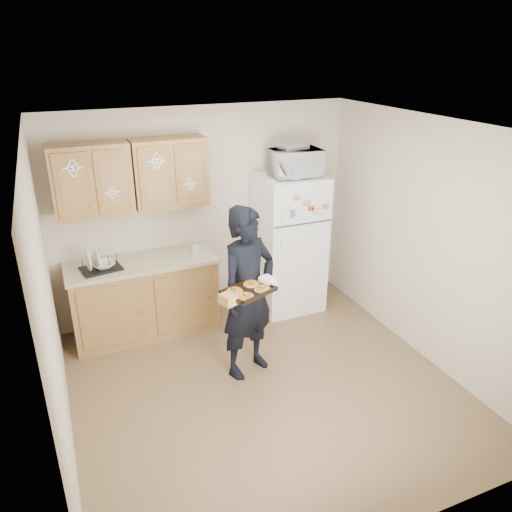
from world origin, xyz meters
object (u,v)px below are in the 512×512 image
at_px(person, 248,293).
at_px(dish_rack, 100,263).
at_px(refrigerator, 289,243).
at_px(baking_tray, 249,291).
at_px(microwave, 296,163).

bearing_deg(person, dish_rack, 117.56).
distance_m(person, dish_rack, 1.66).
bearing_deg(refrigerator, baking_tray, -128.50).
distance_m(microwave, dish_rack, 2.44).
xyz_separation_m(person, dish_rack, (-1.25, 1.09, 0.10)).
xyz_separation_m(baking_tray, dish_rack, (-1.14, 1.37, -0.08)).
bearing_deg(baking_tray, microwave, 28.07).
bearing_deg(dish_rack, baking_tray, -50.15).
relative_size(refrigerator, microwave, 3.01).
bearing_deg(refrigerator, dish_rack, -179.86).
height_order(refrigerator, dish_rack, refrigerator).
bearing_deg(baking_tray, dish_rack, 108.44).
bearing_deg(person, microwave, 24.21).
xyz_separation_m(refrigerator, baking_tray, (-1.09, -1.37, 0.21)).
bearing_deg(microwave, person, -132.14).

